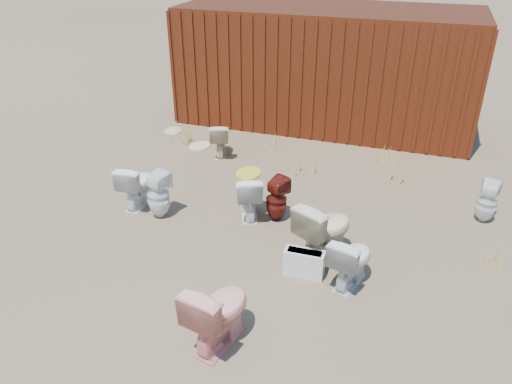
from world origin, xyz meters
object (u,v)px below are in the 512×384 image
(toilet_front_a, at_px, (137,185))
(toilet_back_beige_right, at_px, (324,230))
(shipping_container, at_px, (326,66))
(toilet_front_c, at_px, (351,260))
(toilet_back_a, at_px, (158,195))
(toilet_back_e, at_px, (487,202))
(toilet_back_yellowlid, at_px, (249,195))
(toilet_back_beige_left, at_px, (220,139))
(toilet_front_pink, at_px, (218,312))
(loose_tank, at_px, (304,263))
(toilet_front_maroon, at_px, (277,199))

(toilet_front_a, xyz_separation_m, toilet_back_beige_right, (3.00, -0.43, 0.07))
(shipping_container, distance_m, toilet_front_a, 5.08)
(toilet_front_c, distance_m, toilet_back_a, 3.02)
(toilet_back_e, bearing_deg, toilet_back_yellowlid, 29.30)
(toilet_front_c, height_order, toilet_back_a, toilet_back_a)
(toilet_back_beige_left, bearing_deg, shipping_container, -139.54)
(toilet_front_pink, distance_m, toilet_back_beige_left, 4.77)
(toilet_front_c, bearing_deg, toilet_back_beige_left, -29.57)
(shipping_container, relative_size, loose_tank, 12.00)
(toilet_front_pink, distance_m, toilet_back_a, 2.75)
(toilet_front_pink, height_order, toilet_front_c, toilet_front_pink)
(toilet_front_c, bearing_deg, toilet_back_e, -112.04)
(toilet_back_beige_left, height_order, loose_tank, toilet_back_beige_left)
(shipping_container, bearing_deg, toilet_back_a, -106.69)
(toilet_front_pink, relative_size, toilet_back_yellowlid, 1.16)
(toilet_front_a, height_order, toilet_front_maroon, toilet_front_a)
(toilet_front_a, distance_m, toilet_back_e, 5.21)
(toilet_front_c, height_order, toilet_back_yellowlid, toilet_back_yellowlid)
(toilet_front_a, distance_m, loose_tank, 3.00)
(toilet_front_c, xyz_separation_m, toilet_back_a, (-2.95, 0.66, 0.02))
(toilet_front_pink, xyz_separation_m, toilet_back_beige_left, (-1.81, 4.42, -0.08))
(toilet_front_pink, xyz_separation_m, toilet_front_maroon, (-0.14, 2.54, -0.07))
(toilet_front_maroon, bearing_deg, shipping_container, -63.27)
(toilet_front_a, xyz_separation_m, toilet_front_c, (3.43, -0.86, -0.01))
(toilet_front_a, xyz_separation_m, toilet_back_a, (0.48, -0.20, 0.01))
(toilet_front_c, distance_m, loose_tank, 0.59)
(toilet_front_pink, bearing_deg, shipping_container, -75.02)
(toilet_front_a, xyz_separation_m, toilet_front_pink, (2.30, -2.26, 0.05))
(toilet_front_a, height_order, toilet_back_e, toilet_front_a)
(toilet_front_maroon, distance_m, loose_tank, 1.36)
(toilet_back_a, height_order, toilet_back_beige_left, toilet_back_a)
(toilet_front_a, relative_size, toilet_back_yellowlid, 1.02)
(toilet_front_a, bearing_deg, toilet_back_e, -168.48)
(shipping_container, distance_m, toilet_front_c, 5.75)
(toilet_front_pink, xyz_separation_m, toilet_back_e, (2.76, 3.49, -0.08))
(shipping_container, xyz_separation_m, toilet_back_a, (-1.45, -4.82, -0.84))
(shipping_container, distance_m, toilet_back_beige_right, 5.23)
(toilet_front_maroon, xyz_separation_m, toilet_back_e, (2.91, 0.95, -0.02))
(toilet_back_e, xyz_separation_m, loose_tank, (-2.20, -2.10, -0.15))
(toilet_front_pink, height_order, toilet_back_yellowlid, toilet_front_pink)
(toilet_back_a, height_order, toilet_back_e, toilet_back_a)
(toilet_front_c, bearing_deg, toilet_back_beige_right, -29.17)
(toilet_front_pink, bearing_deg, toilet_back_beige_left, -55.80)
(toilet_back_beige_left, bearing_deg, toilet_back_yellowlid, 103.90)
(toilet_back_beige_right, distance_m, loose_tank, 0.53)
(toilet_back_a, bearing_deg, toilet_back_yellowlid, -145.39)
(toilet_front_maroon, height_order, toilet_back_e, toilet_front_maroon)
(toilet_front_c, bearing_deg, toilet_back_a, 3.46)
(toilet_front_maroon, relative_size, toilet_back_e, 1.06)
(toilet_front_pink, height_order, loose_tank, toilet_front_pink)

